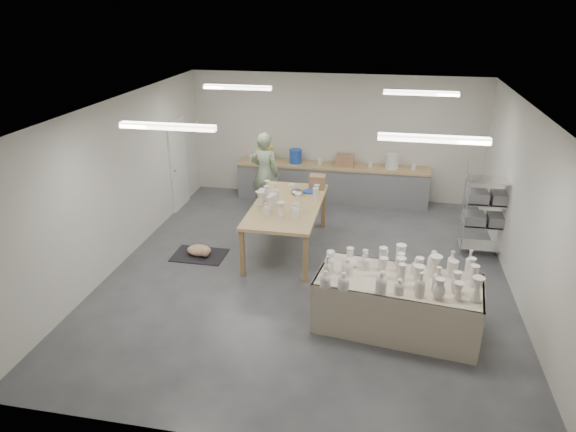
% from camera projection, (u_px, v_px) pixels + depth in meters
% --- Properties ---
extents(room, '(8.00, 8.02, 3.00)m').
position_uv_depth(room, '(305.00, 162.00, 8.63)').
color(room, '#424449').
rests_on(room, ground).
extents(back_counter, '(4.60, 0.60, 1.24)m').
position_uv_depth(back_counter, '(331.00, 181.00, 12.48)').
color(back_counter, tan).
rests_on(back_counter, ground).
extents(wire_shelf, '(0.88, 0.48, 1.80)m').
position_uv_depth(wire_shelf, '(488.00, 209.00, 9.69)').
color(wire_shelf, silver).
rests_on(wire_shelf, ground).
extents(drying_table, '(2.49, 1.42, 1.21)m').
position_uv_depth(drying_table, '(398.00, 301.00, 7.58)').
color(drying_table, olive).
rests_on(drying_table, ground).
extents(work_table, '(1.28, 2.54, 1.31)m').
position_uv_depth(work_table, '(288.00, 204.00, 9.89)').
color(work_table, tan).
rests_on(work_table, ground).
extents(rug, '(1.00, 0.70, 0.02)m').
position_uv_depth(rug, '(199.00, 255.00, 9.92)').
color(rug, black).
rests_on(rug, ground).
extents(cat, '(0.50, 0.38, 0.20)m').
position_uv_depth(cat, '(200.00, 250.00, 9.86)').
color(cat, white).
rests_on(cat, rug).
extents(potter, '(0.78, 0.60, 1.90)m').
position_uv_depth(potter, '(265.00, 174.00, 11.56)').
color(potter, gray).
rests_on(potter, ground).
extents(red_stool, '(0.44, 0.44, 0.35)m').
position_uv_depth(red_stool, '(268.00, 196.00, 12.05)').
color(red_stool, '#A6171F').
rests_on(red_stool, ground).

